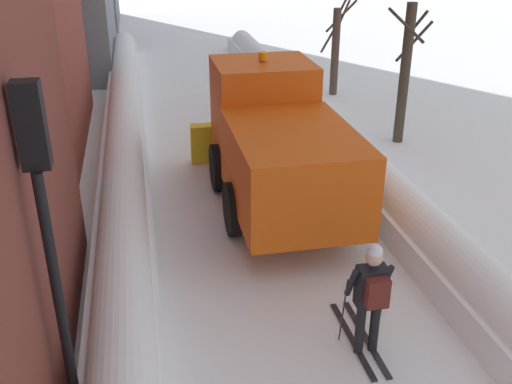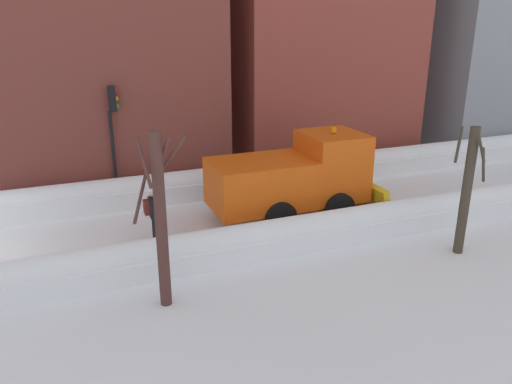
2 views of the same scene
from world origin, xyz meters
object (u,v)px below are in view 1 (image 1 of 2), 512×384
(skier, at_px, (371,294))
(traffic_light_pole, at_px, (44,205))
(plow_truck, at_px, (276,142))
(bare_tree_mid, at_px, (405,72))
(bare_tree_far, at_px, (336,48))

(skier, height_order, traffic_light_pole, traffic_light_pole)
(plow_truck, relative_size, bare_tree_mid, 1.56)
(skier, bearing_deg, traffic_light_pole, -172.29)
(skier, distance_m, bare_tree_mid, 9.36)
(plow_truck, height_order, traffic_light_pole, traffic_light_pole)
(skier, bearing_deg, plow_truck, 92.01)
(plow_truck, distance_m, bare_tree_mid, 5.51)
(bare_tree_mid, bearing_deg, skier, -116.94)
(plow_truck, relative_size, traffic_light_pole, 1.37)
(bare_tree_mid, distance_m, bare_tree_far, 5.19)
(plow_truck, distance_m, skier, 5.04)
(bare_tree_far, bearing_deg, plow_truck, -116.25)
(skier, bearing_deg, bare_tree_far, 73.48)
(skier, xyz_separation_m, bare_tree_mid, (4.22, 8.30, 1.00))
(bare_tree_mid, height_order, bare_tree_far, bare_tree_mid)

